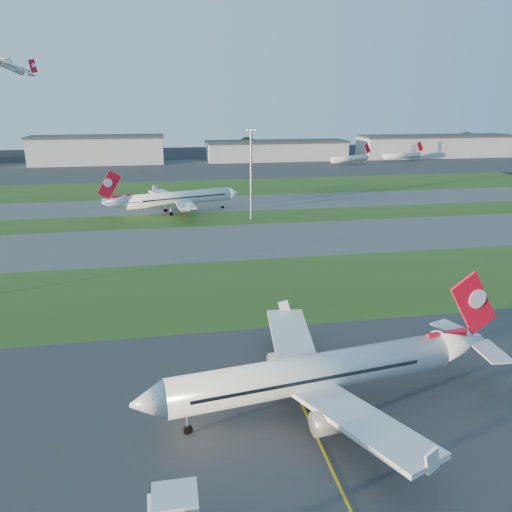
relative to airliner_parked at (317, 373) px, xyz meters
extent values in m
plane|color=black|center=(-6.32, -13.67, -4.43)|extent=(700.00, 700.00, 0.00)
cube|color=#333335|center=(-6.32, -13.67, -4.43)|extent=(300.00, 70.00, 0.01)
cube|color=#334E1A|center=(-6.32, 38.33, -4.43)|extent=(300.00, 34.00, 0.01)
cube|color=#515154|center=(-6.32, 71.33, -4.43)|extent=(300.00, 32.00, 0.01)
cube|color=#334E1A|center=(-6.32, 96.33, -4.43)|extent=(300.00, 18.00, 0.01)
cube|color=#515154|center=(-6.32, 118.33, -4.43)|extent=(300.00, 26.00, 0.01)
cube|color=#334E1A|center=(-6.32, 151.33, -4.43)|extent=(300.00, 40.00, 0.01)
cube|color=#333335|center=(-6.32, 211.33, -4.43)|extent=(400.00, 80.00, 0.01)
cube|color=gold|center=(-1.32, -13.67, -4.43)|extent=(0.25, 60.00, 0.02)
cube|color=silver|center=(-15.82, -16.27, -0.43)|extent=(3.40, 3.00, 3.00)
cylinder|color=silver|center=(-0.39, -0.05, 0.12)|extent=(32.81, 8.66, 4.12)
cube|color=red|center=(20.03, 2.85, 5.66)|extent=(7.02, 1.37, 8.21)
cube|color=silver|center=(1.91, -8.50, -0.42)|extent=(10.65, 16.92, 1.68)
cube|color=silver|center=(-0.53, 8.69, -0.42)|extent=(6.54, 16.69, 1.68)
cylinder|color=gray|center=(-0.04, -6.36, -1.61)|extent=(4.86, 3.11, 2.50)
cylinder|color=gray|center=(-1.81, 6.10, -1.61)|extent=(4.86, 3.11, 2.50)
cylinder|color=silver|center=(-11.56, 106.62, 0.16)|extent=(32.62, 13.41, 4.16)
cube|color=red|center=(-31.47, 100.64, 5.74)|extent=(6.91, 2.41, 8.28)
cube|color=silver|center=(-15.13, 114.68, -0.39)|extent=(12.61, 16.62, 1.69)
cube|color=silver|center=(-10.10, 97.92, -0.39)|extent=(5.69, 16.62, 1.69)
cylinder|color=gray|center=(-12.86, 112.85, -1.59)|extent=(5.12, 3.73, 2.52)
cylinder|color=gray|center=(-9.22, 100.70, -1.59)|extent=(5.12, 3.73, 2.52)
cube|color=red|center=(-72.95, 209.66, 50.03)|extent=(4.72, 3.23, 6.36)
cube|color=silver|center=(-81.94, 195.77, 45.33)|extent=(11.81, 11.34, 1.30)
cylinder|color=silver|center=(83.07, 213.12, -1.23)|extent=(24.99, 13.68, 3.20)
cube|color=red|center=(94.90, 218.50, 3.57)|extent=(4.83, 2.42, 6.16)
cylinder|color=silver|center=(116.92, 221.56, -1.23)|extent=(25.97, 9.63, 3.20)
cube|color=red|center=(129.51, 224.83, 3.57)|extent=(5.08, 1.59, 6.16)
cylinder|color=gray|center=(8.68, 94.33, 8.07)|extent=(0.60, 0.60, 25.00)
cube|color=gray|center=(8.68, 94.33, 20.97)|extent=(3.20, 0.50, 0.80)
cube|color=#FFF2CC|center=(8.68, 94.33, 20.97)|extent=(2.80, 0.70, 0.35)
cube|color=#9C9FA3|center=(-51.32, 241.33, 2.57)|extent=(70.00, 22.00, 14.00)
cube|color=#383A3F|center=(-51.32, 241.33, 10.17)|extent=(71.40, 23.00, 1.20)
cube|color=#9C9FA3|center=(48.68, 241.33, 0.57)|extent=(80.00, 22.00, 10.00)
cube|color=#383A3F|center=(48.68, 241.33, 6.17)|extent=(81.60, 23.00, 1.20)
cube|color=#9C9FA3|center=(148.68, 241.33, 1.57)|extent=(95.00, 22.00, 12.00)
cube|color=#383A3F|center=(148.68, 241.33, 8.17)|extent=(96.90, 23.00, 1.20)
cylinder|color=black|center=(-26.32, 252.33, -2.63)|extent=(1.00, 1.00, 3.60)
sphere|color=black|center=(-26.32, 252.33, 1.42)|extent=(9.90, 9.90, 9.90)
cylinder|color=black|center=(33.68, 255.33, -2.33)|extent=(1.00, 1.00, 4.20)
sphere|color=black|center=(33.68, 255.33, 2.39)|extent=(11.55, 11.55, 11.55)
cylinder|color=black|center=(108.68, 253.33, -2.53)|extent=(1.00, 1.00, 3.80)
sphere|color=black|center=(108.68, 253.33, 1.74)|extent=(10.45, 10.45, 10.45)
cylinder|color=black|center=(178.68, 257.33, -2.13)|extent=(1.00, 1.00, 4.60)
sphere|color=black|center=(178.68, 257.33, 3.04)|extent=(12.65, 12.65, 12.65)
camera|label=1|loc=(-15.16, -46.69, 28.74)|focal=35.00mm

